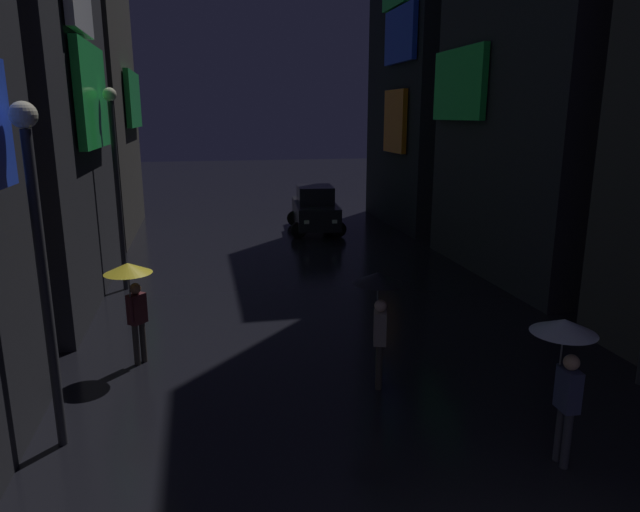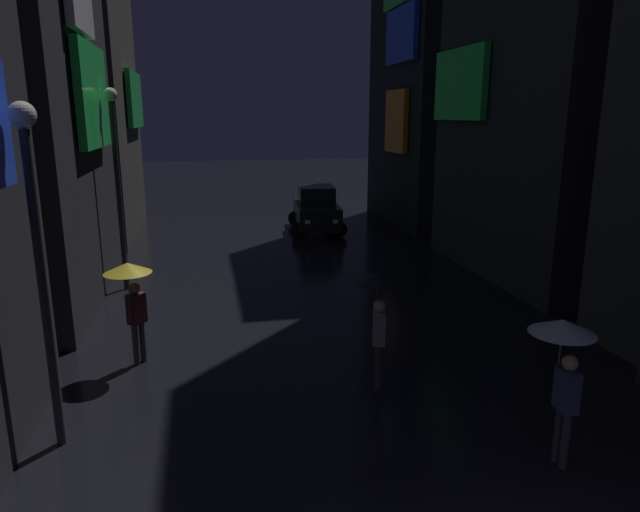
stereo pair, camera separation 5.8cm
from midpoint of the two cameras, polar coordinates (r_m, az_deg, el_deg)
building_left_far at (r=25.39m, az=-23.78°, el=20.12°), size 4.25×7.55×16.10m
building_right_far at (r=26.80m, az=11.85°, el=22.14°), size 4.25×7.01×17.53m
pedestrian_far_right_clear at (r=8.62m, az=23.35°, el=-8.80°), size 0.90×0.90×2.12m
pedestrian_near_crossing_yellow at (r=11.50m, az=-18.27°, el=-2.75°), size 0.90×0.90×2.12m
pedestrian_midstreet_left_black at (r=10.22m, az=5.95°, el=-4.17°), size 0.90×0.90×2.12m
car_distant at (r=24.25m, az=-0.32°, el=4.68°), size 2.52×4.27×1.92m
streetlamp_left_far at (r=16.57m, az=-19.60°, el=8.39°), size 0.36×0.36×5.53m
streetlamp_left_near at (r=8.77m, az=-26.27°, el=1.59°), size 0.36×0.36×5.01m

